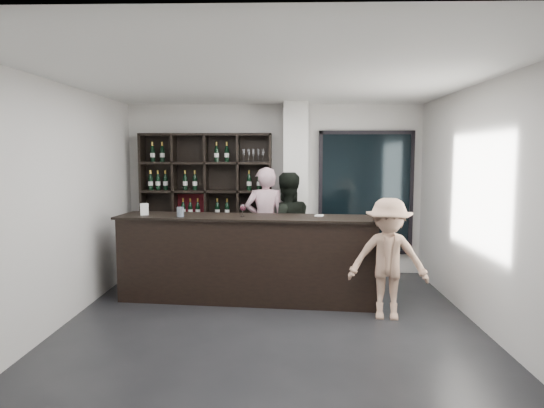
{
  "coord_description": "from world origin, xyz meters",
  "views": [
    {
      "loc": [
        0.17,
        -5.56,
        2.06
      ],
      "look_at": [
        -0.0,
        1.1,
        1.37
      ],
      "focal_mm": 32.0,
      "sensor_mm": 36.0,
      "label": 1
    }
  ],
  "objects_px": {
    "wine_shelf": "(207,205)",
    "taster_black": "(286,230)",
    "customer": "(388,259)",
    "taster_pink": "(265,223)",
    "tasting_counter": "(247,258)"
  },
  "relations": [
    {
      "from": "wine_shelf",
      "to": "taster_pink",
      "type": "distance_m",
      "value": 1.05
    },
    {
      "from": "wine_shelf",
      "to": "customer",
      "type": "distance_m",
      "value": 3.42
    },
    {
      "from": "customer",
      "to": "taster_black",
      "type": "bearing_deg",
      "value": 139.64
    },
    {
      "from": "taster_black",
      "to": "wine_shelf",
      "type": "bearing_deg",
      "value": -43.61
    },
    {
      "from": "taster_black",
      "to": "customer",
      "type": "distance_m",
      "value": 1.93
    },
    {
      "from": "tasting_counter",
      "to": "taster_black",
      "type": "relative_size",
      "value": 2.04
    },
    {
      "from": "taster_pink",
      "to": "tasting_counter",
      "type": "bearing_deg",
      "value": 76.15
    },
    {
      "from": "wine_shelf",
      "to": "taster_black",
      "type": "distance_m",
      "value": 1.55
    },
    {
      "from": "taster_pink",
      "to": "customer",
      "type": "bearing_deg",
      "value": 123.77
    },
    {
      "from": "wine_shelf",
      "to": "taster_black",
      "type": "height_order",
      "value": "wine_shelf"
    },
    {
      "from": "taster_black",
      "to": "customer",
      "type": "relative_size",
      "value": 1.17
    },
    {
      "from": "taster_pink",
      "to": "taster_black",
      "type": "distance_m",
      "value": 0.65
    },
    {
      "from": "taster_pink",
      "to": "customer",
      "type": "xyz_separation_m",
      "value": [
        1.61,
        -2.0,
        -0.16
      ]
    },
    {
      "from": "wine_shelf",
      "to": "customer",
      "type": "xyz_separation_m",
      "value": [
        2.61,
        -2.17,
        -0.44
      ]
    },
    {
      "from": "wine_shelf",
      "to": "taster_pink",
      "type": "relative_size",
      "value": 1.3
    }
  ]
}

